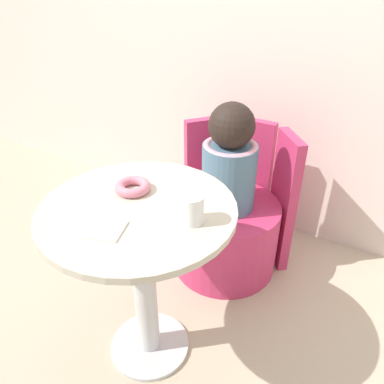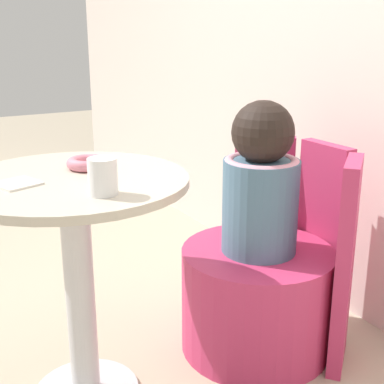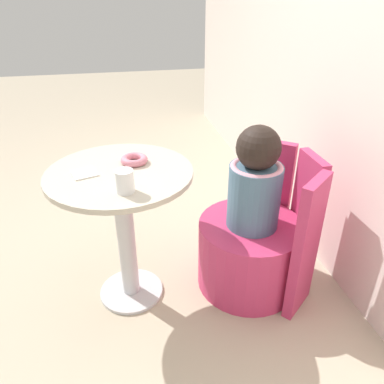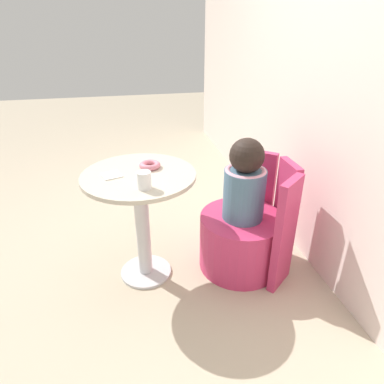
{
  "view_description": "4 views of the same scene",
  "coord_description": "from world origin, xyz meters",
  "px_view_note": "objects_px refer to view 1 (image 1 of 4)",
  "views": [
    {
      "loc": [
        0.74,
        -0.87,
        1.44
      ],
      "look_at": [
        0.06,
        0.32,
        0.6
      ],
      "focal_mm": 35.0,
      "sensor_mm": 36.0,
      "label": 1
    },
    {
      "loc": [
        1.51,
        -0.49,
        1.15
      ],
      "look_at": [
        0.11,
        0.32,
        0.65
      ],
      "focal_mm": 50.0,
      "sensor_mm": 36.0,
      "label": 2
    },
    {
      "loc": [
        1.63,
        -0.04,
        1.48
      ],
      "look_at": [
        0.15,
        0.27,
        0.64
      ],
      "focal_mm": 35.0,
      "sensor_mm": 36.0,
      "label": 3
    },
    {
      "loc": [
        1.92,
        -0.12,
        1.56
      ],
      "look_at": [
        0.09,
        0.27,
        0.6
      ],
      "focal_mm": 32.0,
      "sensor_mm": 36.0,
      "label": 4
    }
  ],
  "objects_px": {
    "donut": "(133,187)",
    "round_table": "(142,251)",
    "child_figure": "(230,161)",
    "tub_chair": "(225,235)",
    "cup": "(192,209)"
  },
  "relations": [
    {
      "from": "donut",
      "to": "round_table",
      "type": "bearing_deg",
      "value": -44.72
    },
    {
      "from": "round_table",
      "to": "child_figure",
      "type": "height_order",
      "value": "child_figure"
    },
    {
      "from": "tub_chair",
      "to": "donut",
      "type": "relative_size",
      "value": 4.3
    },
    {
      "from": "round_table",
      "to": "tub_chair",
      "type": "bearing_deg",
      "value": 85.94
    },
    {
      "from": "tub_chair",
      "to": "donut",
      "type": "distance_m",
      "value": 0.81
    },
    {
      "from": "cup",
      "to": "round_table",
      "type": "bearing_deg",
      "value": -174.74
    },
    {
      "from": "tub_chair",
      "to": "child_figure",
      "type": "xyz_separation_m",
      "value": [
        0.0,
        0.0,
        0.44
      ]
    },
    {
      "from": "round_table",
      "to": "donut",
      "type": "distance_m",
      "value": 0.24
    },
    {
      "from": "donut",
      "to": "cup",
      "type": "relative_size",
      "value": 1.34
    },
    {
      "from": "round_table",
      "to": "cup",
      "type": "bearing_deg",
      "value": 5.26
    },
    {
      "from": "round_table",
      "to": "cup",
      "type": "xyz_separation_m",
      "value": [
        0.2,
        0.02,
        0.24
      ]
    },
    {
      "from": "child_figure",
      "to": "cup",
      "type": "relative_size",
      "value": 5.56
    },
    {
      "from": "donut",
      "to": "cup",
      "type": "distance_m",
      "value": 0.29
    },
    {
      "from": "round_table",
      "to": "donut",
      "type": "xyz_separation_m",
      "value": [
        -0.08,
        0.08,
        0.21
      ]
    },
    {
      "from": "tub_chair",
      "to": "donut",
      "type": "bearing_deg",
      "value": -102.01
    }
  ]
}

